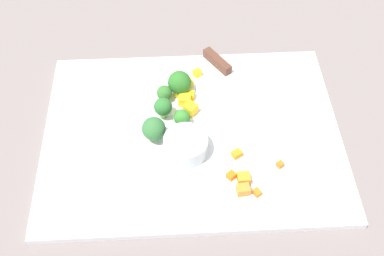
{
  "coord_description": "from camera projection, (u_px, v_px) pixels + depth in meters",
  "views": [
    {
      "loc": [
        0.02,
        0.47,
        0.62
      ],
      "look_at": [
        0.0,
        0.0,
        0.02
      ],
      "focal_mm": 43.73,
      "sensor_mm": 36.0,
      "label": 1
    }
  ],
  "objects": [
    {
      "name": "chef_knife",
      "position": [
        242.0,
        84.0,
        0.83
      ],
      "size": [
        0.19,
        0.26,
        0.02
      ],
      "rotation": [
        0.0,
        0.0,
        2.17
      ],
      "color": "silver",
      "rests_on": "cutting_board"
    },
    {
      "name": "carrot_dice_3",
      "position": [
        280.0,
        165.0,
        0.72
      ],
      "size": [
        0.01,
        0.01,
        0.01
      ],
      "primitive_type": "cube",
      "rotation": [
        0.0,
        0.0,
        2.13
      ],
      "color": "orange",
      "rests_on": "cutting_board"
    },
    {
      "name": "broccoli_floret_4",
      "position": [
        179.0,
        83.0,
        0.81
      ],
      "size": [
        0.04,
        0.04,
        0.05
      ],
      "color": "#8EBF55",
      "rests_on": "cutting_board"
    },
    {
      "name": "pepper_dice_5",
      "position": [
        190.0,
        109.0,
        0.79
      ],
      "size": [
        0.03,
        0.03,
        0.02
      ],
      "primitive_type": "cube",
      "rotation": [
        0.0,
        0.0,
        0.84
      ],
      "color": "yellow",
      "rests_on": "cutting_board"
    },
    {
      "name": "pepper_dice_3",
      "position": [
        189.0,
        95.0,
        0.81
      ],
      "size": [
        0.02,
        0.01,
        0.01
      ],
      "primitive_type": "cube",
      "rotation": [
        0.0,
        0.0,
        3.01
      ],
      "color": "yellow",
      "rests_on": "cutting_board"
    },
    {
      "name": "cutting_board",
      "position": [
        192.0,
        134.0,
        0.78
      ],
      "size": [
        0.49,
        0.36,
        0.01
      ],
      "primitive_type": "cube",
      "color": "white",
      "rests_on": "ground_plane"
    },
    {
      "name": "broccoli_floret_2",
      "position": [
        164.0,
        93.0,
        0.8
      ],
      "size": [
        0.03,
        0.03,
        0.03
      ],
      "color": "#80B85A",
      "rests_on": "cutting_board"
    },
    {
      "name": "broccoli_floret_0",
      "position": [
        163.0,
        107.0,
        0.77
      ],
      "size": [
        0.03,
        0.03,
        0.04
      ],
      "color": "#8EBB61",
      "rests_on": "cutting_board"
    },
    {
      "name": "carrot_dice_5",
      "position": [
        237.0,
        154.0,
        0.74
      ],
      "size": [
        0.02,
        0.02,
        0.01
      ],
      "primitive_type": "cube",
      "rotation": [
        0.0,
        0.0,
        2.07
      ],
      "color": "orange",
      "rests_on": "cutting_board"
    },
    {
      "name": "pepper_dice_2",
      "position": [
        186.0,
        82.0,
        0.83
      ],
      "size": [
        0.03,
        0.03,
        0.02
      ],
      "primitive_type": "cube",
      "rotation": [
        0.0,
        0.0,
        1.99
      ],
      "color": "yellow",
      "rests_on": "cutting_board"
    },
    {
      "name": "carrot_dice_2",
      "position": [
        231.0,
        176.0,
        0.71
      ],
      "size": [
        0.02,
        0.02,
        0.01
      ],
      "primitive_type": "cube",
      "rotation": [
        0.0,
        0.0,
        2.24
      ],
      "color": "orange",
      "rests_on": "cutting_board"
    },
    {
      "name": "pepper_dice_1",
      "position": [
        197.0,
        73.0,
        0.85
      ],
      "size": [
        0.02,
        0.02,
        0.01
      ],
      "primitive_type": "cube",
      "rotation": [
        0.0,
        0.0,
        2.14
      ],
      "color": "yellow",
      "rests_on": "cutting_board"
    },
    {
      "name": "ground_plane",
      "position": [
        192.0,
        136.0,
        0.78
      ],
      "size": [
        4.0,
        4.0,
        0.0
      ],
      "primitive_type": "plane",
      "color": "slate"
    },
    {
      "name": "carrot_dice_1",
      "position": [
        243.0,
        190.0,
        0.69
      ],
      "size": [
        0.02,
        0.02,
        0.02
      ],
      "primitive_type": "cube",
      "rotation": [
        0.0,
        0.0,
        0.12
      ],
      "color": "orange",
      "rests_on": "cutting_board"
    },
    {
      "name": "pepper_dice_0",
      "position": [
        185.0,
        100.0,
        0.8
      ],
      "size": [
        0.02,
        0.02,
        0.02
      ],
      "primitive_type": "cube",
      "rotation": [
        0.0,
        0.0,
        2.93
      ],
      "color": "yellow",
      "rests_on": "cutting_board"
    },
    {
      "name": "prep_bowl",
      "position": [
        186.0,
        145.0,
        0.73
      ],
      "size": [
        0.07,
        0.07,
        0.03
      ],
      "primitive_type": "cylinder",
      "color": "#B1BDC2",
      "rests_on": "cutting_board"
    },
    {
      "name": "carrot_dice_4",
      "position": [
        257.0,
        192.0,
        0.69
      ],
      "size": [
        0.01,
        0.02,
        0.01
      ],
      "primitive_type": "cube",
      "rotation": [
        0.0,
        0.0,
        0.53
      ],
      "color": "orange",
      "rests_on": "cutting_board"
    },
    {
      "name": "broccoli_floret_1",
      "position": [
        154.0,
        129.0,
        0.74
      ],
      "size": [
        0.04,
        0.04,
        0.05
      ],
      "color": "#8AAB5C",
      "rests_on": "cutting_board"
    },
    {
      "name": "carrot_dice_0",
      "position": [
        244.0,
        178.0,
        0.71
      ],
      "size": [
        0.02,
        0.02,
        0.01
      ],
      "primitive_type": "cube",
      "rotation": [
        0.0,
        0.0,
        0.05
      ],
      "color": "orange",
      "rests_on": "cutting_board"
    },
    {
      "name": "broccoli_floret_3",
      "position": [
        182.0,
        118.0,
        0.77
      ],
      "size": [
        0.03,
        0.03,
        0.03
      ],
      "color": "#8CB167",
      "rests_on": "cutting_board"
    },
    {
      "name": "pepper_dice_4",
      "position": [
        181.0,
        93.0,
        0.81
      ],
      "size": [
        0.03,
        0.03,
        0.02
      ],
      "primitive_type": "cube",
      "rotation": [
        0.0,
        0.0,
        0.78
      ],
      "color": "yellow",
      "rests_on": "cutting_board"
    }
  ]
}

